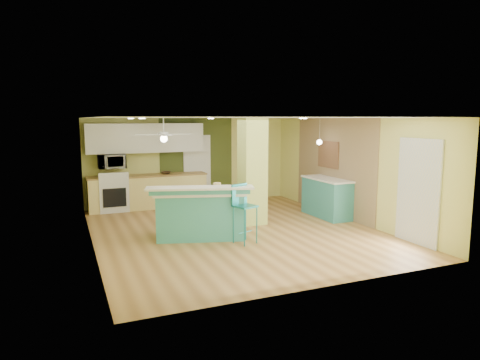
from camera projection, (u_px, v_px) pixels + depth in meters
name	position (u px, v px, depth m)	size (l,w,h in m)	color
floor	(235.00, 231.00, 9.53)	(6.00, 7.00, 0.01)	olive
ceiling	(235.00, 117.00, 9.18)	(6.00, 7.00, 0.01)	white
wall_back	(190.00, 161.00, 12.55)	(6.00, 0.01, 2.50)	#DDDC76
wall_front	(326.00, 205.00, 6.15)	(6.00, 0.01, 2.50)	#DDDC76
wall_left	(90.00, 183.00, 8.21)	(0.01, 7.00, 2.50)	#DDDC76
wall_right	(348.00, 169.00, 10.50)	(0.01, 7.00, 2.50)	#DDDC76
wood_panel	(333.00, 167.00, 11.04)	(0.02, 3.40, 2.50)	#856A4C
olive_accent	(197.00, 161.00, 12.62)	(2.20, 0.02, 2.50)	#424E1F
interior_door	(197.00, 169.00, 12.63)	(0.82, 0.05, 2.00)	white
french_door	(418.00, 192.00, 8.42)	(0.04, 1.08, 2.10)	silver
column	(252.00, 171.00, 10.06)	(0.55, 0.55, 2.50)	#C1D060
kitchen_run	(148.00, 191.00, 11.89)	(3.25, 0.63, 0.94)	#F0D97D
stove	(113.00, 194.00, 11.52)	(0.76, 0.66, 1.08)	white
upper_cabinets	(146.00, 138.00, 11.79)	(3.20, 0.34, 0.80)	white
microwave	(112.00, 161.00, 11.40)	(0.70, 0.48, 0.39)	silver
ceiling_fan	(164.00, 135.00, 10.64)	(1.41, 1.41, 0.61)	silver
pendant_lamp	(319.00, 142.00, 10.96)	(0.14, 0.14, 0.69)	silver
wall_decor	(328.00, 154.00, 11.18)	(0.03, 0.90, 0.70)	brown
peninsula	(200.00, 213.00, 8.95)	(2.24, 1.66, 1.14)	teal
bar_stool	(243.00, 204.00, 8.53)	(0.50, 0.50, 1.19)	#1C7A7F
side_counter	(327.00, 197.00, 10.87)	(0.65, 1.53, 0.99)	teal
fruit_bowl	(166.00, 173.00, 12.01)	(0.28, 0.28, 0.07)	#3A2717
canister	(217.00, 186.00, 9.01)	(0.16, 0.16, 0.15)	gold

